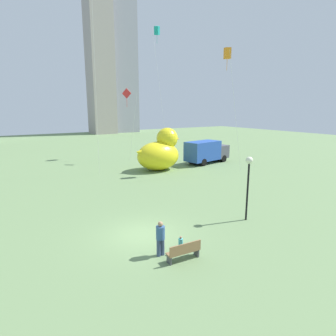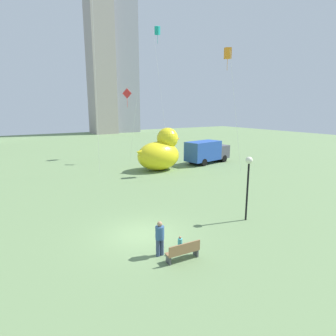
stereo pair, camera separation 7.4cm
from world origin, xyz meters
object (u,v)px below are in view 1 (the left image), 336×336
park_bench (184,251)px  giant_inflatable_duck (160,152)px  kite_red (127,96)px  person_adult (160,237)px  kite_orange (228,54)px  person_child (181,244)px  box_truck (206,152)px  lamppost (249,173)px  kite_teal (157,32)px

park_bench → giant_inflatable_duck: giant_inflatable_duck is taller
giant_inflatable_duck → kite_red: bearing=97.9°
park_bench → person_adult: (-0.70, 0.97, 0.48)m
person_adult → kite_orange: kite_orange is taller
person_child → box_truck: box_truck is taller
giant_inflatable_duck → lamppost: bearing=-100.3°
park_bench → kite_red: (8.12, 24.23, 7.94)m
person_adult → kite_teal: bearing=60.3°
person_adult → person_child: bearing=-21.0°
park_bench → person_adult: bearing=125.7°
giant_inflatable_duck → person_child: bearing=-117.3°
park_bench → kite_red: 26.76m
lamppost → box_truck: 19.02m
box_truck → kite_orange: 12.03m
giant_inflatable_duck → box_truck: giant_inflatable_duck is taller
kite_red → kite_teal: size_ratio=0.52×
lamppost → kite_red: (1.96, 22.30, 5.34)m
person_child → lamppost: (5.93, 1.32, 2.58)m
giant_inflatable_duck → lamppost: size_ratio=1.41×
box_truck → kite_orange: size_ratio=0.51×
park_bench → kite_teal: bearing=62.4°
park_bench → giant_inflatable_duck: 19.91m
giant_inflatable_duck → park_bench: bearing=-117.1°
lamppost → kite_teal: 29.69m
park_bench → giant_inflatable_duck: bearing=62.9°
box_truck → kite_red: (-8.03, 6.19, 6.97)m
person_adult → giant_inflatable_duck: bearing=59.8°
person_adult → kite_red: kite_red is taller
park_bench → person_child: size_ratio=1.85×
box_truck → kite_red: 12.31m
giant_inflatable_duck → lamppost: 16.03m
box_truck → kite_teal: (-2.13, 8.76, 15.82)m
kite_red → kite_orange: kite_orange is taller
lamppost → kite_orange: (8.48, 11.35, 9.32)m
person_child → box_truck: size_ratio=0.14×
giant_inflatable_duck → kite_red: 9.20m
kite_red → park_bench: bearing=-108.5°
lamppost → kite_teal: kite_teal is taller
person_adult → kite_red: bearing=69.2°
person_child → giant_inflatable_duck: 19.25m
box_truck → kite_teal: 18.21m
box_truck → kite_red: size_ratio=0.71×
person_child → kite_teal: size_ratio=0.05×
park_bench → kite_orange: bearing=42.2°
person_adult → kite_red: (8.82, 23.26, 7.46)m
lamppost → kite_teal: (7.86, 24.86, 14.19)m
person_adult → kite_teal: (14.72, 25.83, 16.31)m
box_truck → lamppost: bearing=-121.8°
giant_inflatable_duck → kite_teal: size_ratio=0.32×
giant_inflatable_duck → kite_orange: bearing=-38.0°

